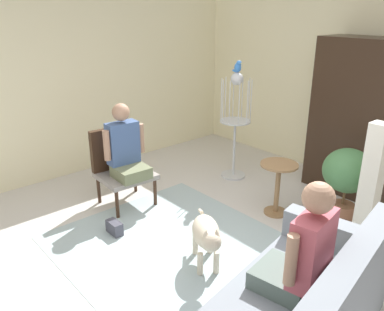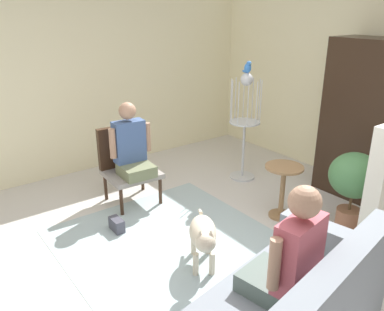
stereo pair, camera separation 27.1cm
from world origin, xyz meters
TOP-DOWN VIEW (x-y plane):
  - ground_plane at (0.00, 0.00)m, footprint 6.98×6.98m
  - back_wall at (0.00, 2.90)m, footprint 6.41×0.12m
  - left_wall at (-2.97, 0.30)m, footprint 0.12×6.27m
  - area_rug at (-0.14, -0.19)m, footprint 2.79×2.16m
  - couch at (1.25, -0.23)m, footprint 1.15×1.75m
  - armchair at (-1.65, -0.03)m, footprint 0.63×0.67m
  - person_on_couch at (1.20, -0.28)m, footprint 0.54×0.55m
  - person_on_armchair at (-1.49, -0.04)m, footprint 0.48×0.54m
  - round_end_table at (-0.11, 1.19)m, footprint 0.45×0.45m
  - dog at (0.10, -0.16)m, footprint 0.69×0.50m
  - bird_cage_stand at (-1.23, 1.63)m, footprint 0.44×0.44m
  - parrot at (-1.22, 1.63)m, footprint 0.17×0.10m
  - potted_plant at (0.51, 1.63)m, footprint 0.56×0.56m
  - column_lamp at (0.86, 1.45)m, footprint 0.20×0.20m
  - armoire_cabinet at (0.14, 2.49)m, footprint 1.13×0.56m
  - handbag at (-1.00, -0.53)m, footprint 0.21×0.11m

SIDE VIEW (x-z plane):
  - ground_plane at x=0.00m, z-range 0.00..0.00m
  - area_rug at x=-0.14m, z-range 0.00..0.01m
  - handbag at x=-1.00m, z-range 0.00..0.15m
  - couch at x=1.25m, z-range -0.14..0.79m
  - dog at x=0.10m, z-range 0.08..0.64m
  - round_end_table at x=-0.11m, z-range 0.08..0.74m
  - armchair at x=-1.65m, z-range 0.05..1.01m
  - potted_plant at x=0.51m, z-range 0.15..1.04m
  - column_lamp at x=0.86m, z-range -0.01..1.31m
  - person_on_armchair at x=-1.49m, z-range 0.33..1.22m
  - person_on_couch at x=1.20m, z-range 0.34..1.24m
  - bird_cage_stand at x=-1.23m, z-range 0.06..1.60m
  - armoire_cabinet at x=0.14m, z-range 0.00..2.03m
  - back_wall at x=0.00m, z-range 0.00..2.83m
  - left_wall at x=-2.97m, z-range 0.00..2.83m
  - parrot at x=-1.22m, z-range 1.53..1.69m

